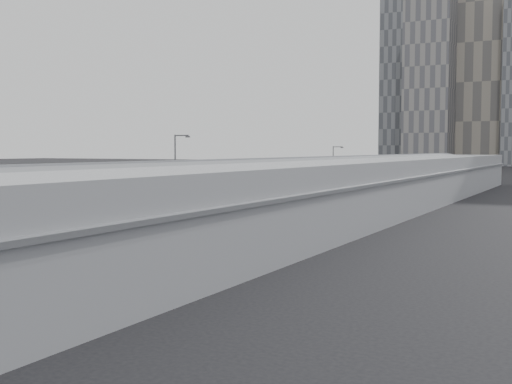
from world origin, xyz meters
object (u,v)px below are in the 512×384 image
Objects in this scene: bus_3 at (260,204)px; street_lamp_far at (334,166)px; bus_1 at (92,230)px; bus_4 at (302,196)px; bus_2 at (200,214)px; bus_5 at (337,190)px; bus_7 at (388,182)px; street_lamp_near at (177,172)px; shipping_container at (369,181)px; suv at (396,180)px; bus_6 at (363,186)px.

street_lamp_far reaches higher than bus_3.
bus_1 is 0.99× the size of bus_4.
street_lamp_far reaches higher than bus_2.
street_lamp_far reaches higher than bus_5.
bus_7 is at bearing 84.02° from bus_4.
street_lamp_near reaches higher than shipping_container.
bus_5 reaches higher than bus_2.
bus_5 reaches higher than bus_4.
bus_5 is at bearing 88.19° from bus_3.
bus_4 is at bearing -94.30° from suv.
bus_1 is at bearing -85.00° from bus_7.
bus_6 is at bearing 95.44° from bus_2.
street_lamp_far is at bearing 157.33° from bus_6.
bus_6 is 2.64× the size of suv.
bus_5 is 16.91m from street_lamp_far.
bus_7 is 64.19m from street_lamp_near.
bus_7 is 12.00m from shipping_container.
bus_5 reaches higher than shipping_container.
bus_2 is 0.99× the size of bus_5.
bus_7 is at bearing 62.30° from street_lamp_far.
bus_1 is 1.29× the size of street_lamp_near.
bus_1 is 14.54m from bus_2.
bus_2 is 1.55× the size of street_lamp_far.
bus_1 is 68.21m from bus_6.
bus_6 is at bearing 94.09° from bus_5.
bus_2 is 57.16m from street_lamp_far.
bus_5 reaches higher than bus_1.
bus_2 is at bearing -95.12° from suv.
bus_6 is 45.61m from suv.
bus_6 reaches higher than bus_1.
bus_7 reaches higher than bus_6.
bus_2 is 1.38× the size of street_lamp_near.
bus_4 is at bearing 96.76° from bus_2.
bus_7 is (0.05, 15.40, 0.05)m from bus_6.
bus_5 is 1.57× the size of street_lamp_far.
street_lamp_near is (-5.59, -48.43, 3.89)m from bus_6.
bus_2 is at bearing -82.58° from street_lamp_far.
bus_1 is 71.47m from street_lamp_far.
bus_5 is 38.08m from shipping_container.
bus_1 is 2.17× the size of shipping_container.
bus_7 is at bearing 95.19° from bus_2.
bus_3 is 0.87× the size of bus_7.
bus_2 is at bearing -87.83° from bus_6.
bus_2 reaches higher than bus_3.
bus_5 reaches higher than bus_3.
shipping_container is (-1.52, 73.45, -4.35)m from street_lamp_near.
street_lamp_near is (-5.35, -22.68, 4.02)m from bus_4.
street_lamp_near reaches higher than bus_3.
bus_7 is at bearing 87.48° from bus_3.
bus_1 reaches higher than shipping_container.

